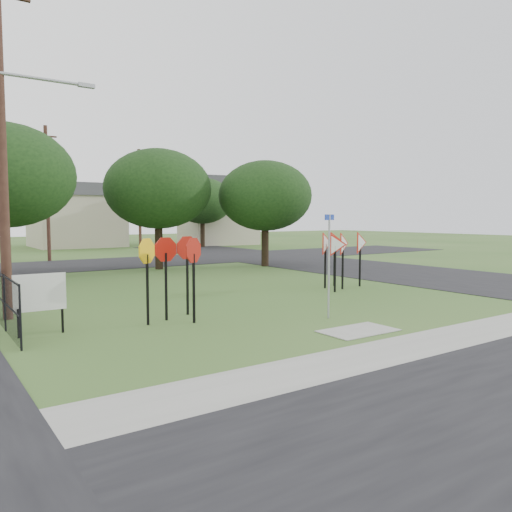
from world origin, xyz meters
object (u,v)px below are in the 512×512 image
(street_name_sign, at_px, (329,259))
(info_board, at_px, (40,295))
(yield_sign_cluster, at_px, (340,246))
(stop_sign_cluster, at_px, (174,258))

(street_name_sign, bearing_deg, info_board, 161.17)
(yield_sign_cluster, bearing_deg, stop_sign_cluster, -166.48)
(stop_sign_cluster, bearing_deg, street_name_sign, -30.37)
(street_name_sign, distance_m, info_board, 7.87)
(yield_sign_cluster, relative_size, info_board, 1.96)
(street_name_sign, relative_size, yield_sign_cluster, 0.99)
(street_name_sign, xyz_separation_m, stop_sign_cluster, (-3.88, 2.27, 0.05))
(stop_sign_cluster, xyz_separation_m, info_board, (-3.54, 0.26, -0.76))
(street_name_sign, relative_size, stop_sign_cluster, 1.26)
(stop_sign_cluster, relative_size, info_board, 1.55)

